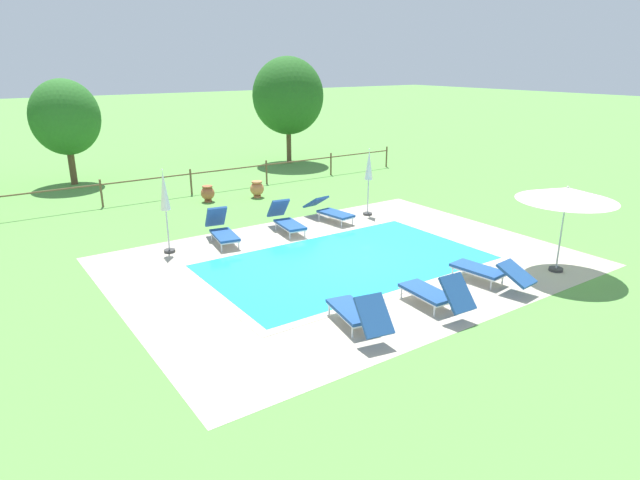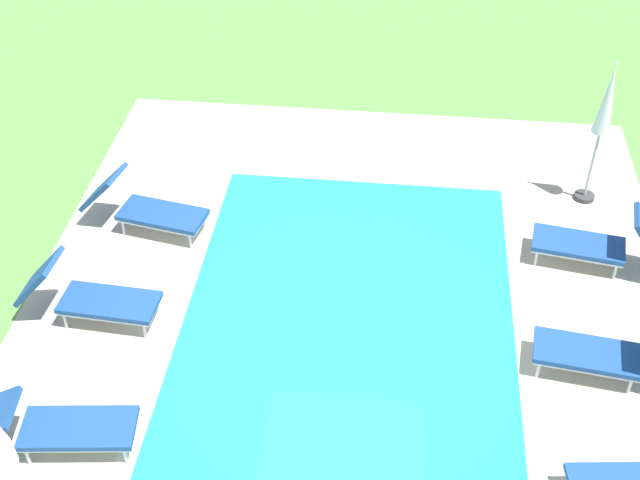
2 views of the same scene
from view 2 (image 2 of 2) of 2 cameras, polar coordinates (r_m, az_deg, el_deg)
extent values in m
plane|color=#599342|center=(11.11, 1.69, -7.30)|extent=(160.00, 160.00, 0.00)
cube|color=#B2A893|center=(11.11, 1.69, -7.28)|extent=(12.05, 8.99, 0.01)
cube|color=#23A8C1|center=(11.11, 1.70, -7.28)|extent=(7.50, 4.44, 0.01)
cube|color=#C0B59F|center=(11.24, 13.77, -8.02)|extent=(7.98, 0.24, 0.01)
cube|color=#C0B59F|center=(11.46, -10.10, -6.22)|extent=(7.98, 0.24, 0.01)
cube|color=#C0B59F|center=(14.05, 3.08, 4.20)|extent=(0.24, 4.44, 0.01)
cube|color=navy|center=(11.13, 17.56, -7.29)|extent=(0.76, 1.37, 0.07)
cube|color=silver|center=(11.16, 17.50, -7.48)|extent=(0.73, 1.34, 0.04)
cylinder|color=silver|center=(11.01, 14.52, -8.46)|extent=(0.04, 0.04, 0.28)
cylinder|color=silver|center=(11.37, 14.64, -6.60)|extent=(0.04, 0.04, 0.28)
cylinder|color=silver|center=(11.16, 20.20, -9.21)|extent=(0.04, 0.04, 0.28)
cylinder|color=silver|center=(11.51, 20.11, -7.35)|extent=(0.04, 0.04, 0.28)
cube|color=navy|center=(12.95, -10.60, 1.71)|extent=(0.84, 1.39, 0.07)
cube|color=navy|center=(13.19, -14.43, 3.47)|extent=(0.71, 0.74, 0.65)
cube|color=silver|center=(12.98, -10.57, 1.52)|extent=(0.80, 1.36, 0.04)
cylinder|color=silver|center=(13.02, -7.85, 1.32)|extent=(0.04, 0.04, 0.28)
cylinder|color=silver|center=(12.66, -8.76, -0.03)|extent=(0.04, 0.04, 0.28)
cylinder|color=silver|center=(13.46, -12.16, 2.17)|extent=(0.04, 0.04, 0.28)
cylinder|color=silver|center=(13.12, -13.15, 0.88)|extent=(0.04, 0.04, 0.28)
cube|color=navy|center=(10.24, -15.99, -12.11)|extent=(0.75, 1.36, 0.07)
cube|color=silver|center=(10.28, -15.94, -12.30)|extent=(0.72, 1.33, 0.04)
cylinder|color=silver|center=(10.39, -12.53, -11.76)|extent=(0.04, 0.04, 0.28)
cylinder|color=silver|center=(10.09, -13.01, -14.00)|extent=(0.04, 0.04, 0.28)
cylinder|color=silver|center=(10.68, -18.45, -11.47)|extent=(0.04, 0.04, 0.28)
cylinder|color=silver|center=(10.38, -19.14, -13.63)|extent=(0.04, 0.04, 0.28)
cylinder|color=silver|center=(10.06, 16.55, -15.11)|extent=(0.04, 0.04, 0.28)
cube|color=navy|center=(11.61, -14.04, -4.11)|extent=(0.68, 1.33, 0.07)
cube|color=navy|center=(11.77, -18.45, -2.37)|extent=(0.64, 0.64, 0.68)
cube|color=silver|center=(11.64, -14.00, -4.30)|extent=(0.65, 1.31, 0.04)
cylinder|color=silver|center=(11.71, -10.96, -4.25)|extent=(0.04, 0.04, 0.28)
cylinder|color=silver|center=(11.37, -11.77, -5.98)|extent=(0.04, 0.04, 0.28)
cylinder|color=silver|center=(12.10, -15.91, -3.54)|extent=(0.04, 0.04, 0.28)
cylinder|color=silver|center=(11.77, -16.84, -5.19)|extent=(0.04, 0.04, 0.28)
cube|color=navy|center=(12.74, 17.06, -0.27)|extent=(0.81, 1.38, 0.07)
cube|color=silver|center=(12.77, 17.01, -0.46)|extent=(0.77, 1.35, 0.04)
cylinder|color=silver|center=(12.61, 14.40, -1.16)|extent=(0.04, 0.04, 0.28)
cylinder|color=silver|center=(13.01, 14.57, 0.24)|extent=(0.04, 0.04, 0.28)
cylinder|color=silver|center=(12.70, 19.32, -2.01)|extent=(0.04, 0.04, 0.28)
cylinder|color=silver|center=(13.10, 19.34, -0.59)|extent=(0.04, 0.04, 0.28)
cylinder|color=#383838|center=(14.20, 17.41, 2.82)|extent=(0.32, 0.32, 0.08)
cylinder|color=#B2B5B7|center=(13.88, 17.87, 4.77)|extent=(0.04, 0.04, 1.26)
cone|color=white|center=(13.28, 18.88, 8.99)|extent=(0.28, 0.28, 1.12)
sphere|color=white|center=(13.02, 19.41, 11.17)|extent=(0.05, 0.05, 0.05)
camera|label=1|loc=(20.02, -32.51, 25.96)|focal=30.51mm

